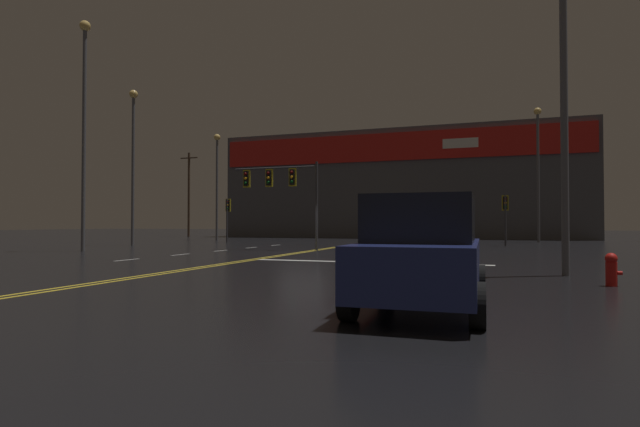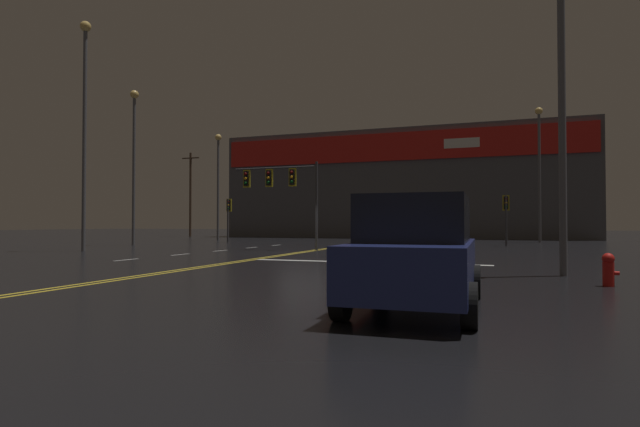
{
  "view_description": "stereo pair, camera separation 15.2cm",
  "coord_description": "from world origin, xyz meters",
  "px_view_note": "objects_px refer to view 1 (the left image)",
  "views": [
    {
      "loc": [
        8.94,
        -23.34,
        1.42
      ],
      "look_at": [
        0.0,
        2.78,
        2.0
      ],
      "focal_mm": 28.0,
      "sensor_mm": 36.0,
      "label": 1
    },
    {
      "loc": [
        9.08,
        -23.29,
        1.42
      ],
      "look_at": [
        0.0,
        2.78,
        2.0
      ],
      "focal_mm": 28.0,
      "sensor_mm": 36.0,
      "label": 2
    }
  ],
  "objects_px": {
    "streetlight_far_left": "(564,61)",
    "fire_hydrant": "(611,269)",
    "traffic_signal_corner_northwest": "(228,210)",
    "parked_car": "(422,252)",
    "streetlight_near_right": "(133,147)",
    "streetlight_far_right": "(538,157)",
    "traffic_signal_corner_northeast": "(505,209)",
    "streetlight_median_approach": "(84,108)",
    "traffic_signal_median": "(279,182)",
    "streetlight_near_left": "(217,172)"
  },
  "relations": [
    {
      "from": "fire_hydrant",
      "to": "parked_car",
      "type": "xyz_separation_m",
      "value": [
        -3.7,
        -4.41,
        0.55
      ]
    },
    {
      "from": "traffic_signal_corner_northeast",
      "to": "parked_car",
      "type": "xyz_separation_m",
      "value": [
        -2.0,
        -25.62,
        -1.45
      ]
    },
    {
      "from": "traffic_signal_corner_northeast",
      "to": "streetlight_far_left",
      "type": "xyz_separation_m",
      "value": [
        1.03,
        -19.05,
        3.51
      ]
    },
    {
      "from": "traffic_signal_corner_northeast",
      "to": "streetlight_near_left",
      "type": "distance_m",
      "value": 24.17
    },
    {
      "from": "traffic_signal_corner_northwest",
      "to": "streetlight_median_approach",
      "type": "height_order",
      "value": "streetlight_median_approach"
    },
    {
      "from": "traffic_signal_corner_northwest",
      "to": "fire_hydrant",
      "type": "xyz_separation_m",
      "value": [
        21.72,
        -20.98,
        -2.07
      ]
    },
    {
      "from": "traffic_signal_corner_northwest",
      "to": "streetlight_near_left",
      "type": "distance_m",
      "value": 6.59
    },
    {
      "from": "traffic_signal_corner_northeast",
      "to": "streetlight_far_left",
      "type": "distance_m",
      "value": 19.4
    },
    {
      "from": "streetlight_near_left",
      "to": "streetlight_far_right",
      "type": "relative_size",
      "value": 0.89
    },
    {
      "from": "traffic_signal_median",
      "to": "streetlight_far_right",
      "type": "bearing_deg",
      "value": 49.14
    },
    {
      "from": "traffic_signal_corner_northwest",
      "to": "parked_car",
      "type": "bearing_deg",
      "value": -54.63
    },
    {
      "from": "streetlight_far_right",
      "to": "streetlight_near_left",
      "type": "bearing_deg",
      "value": -172.28
    },
    {
      "from": "streetlight_near_right",
      "to": "parked_car",
      "type": "height_order",
      "value": "streetlight_near_right"
    },
    {
      "from": "traffic_signal_corner_northwest",
      "to": "streetlight_far_left",
      "type": "height_order",
      "value": "streetlight_far_left"
    },
    {
      "from": "streetlight_far_right",
      "to": "parked_car",
      "type": "xyz_separation_m",
      "value": [
        -4.6,
        -33.29,
        -5.62
      ]
    },
    {
      "from": "streetlight_near_left",
      "to": "traffic_signal_corner_northwest",
      "type": "bearing_deg",
      "value": -50.99
    },
    {
      "from": "streetlight_far_left",
      "to": "streetlight_median_approach",
      "type": "bearing_deg",
      "value": 166.01
    },
    {
      "from": "traffic_signal_median",
      "to": "streetlight_far_right",
      "type": "height_order",
      "value": "streetlight_far_right"
    },
    {
      "from": "streetlight_near_right",
      "to": "streetlight_median_approach",
      "type": "relative_size",
      "value": 0.86
    },
    {
      "from": "traffic_signal_corner_northwest",
      "to": "streetlight_near_left",
      "type": "height_order",
      "value": "streetlight_near_left"
    },
    {
      "from": "traffic_signal_corner_northwest",
      "to": "streetlight_far_right",
      "type": "height_order",
      "value": "streetlight_far_right"
    },
    {
      "from": "streetlight_near_right",
      "to": "streetlight_far_left",
      "type": "relative_size",
      "value": 1.13
    },
    {
      "from": "fire_hydrant",
      "to": "traffic_signal_corner_northwest",
      "type": "bearing_deg",
      "value": 136.0
    },
    {
      "from": "traffic_signal_corner_northeast",
      "to": "parked_car",
      "type": "distance_m",
      "value": 25.74
    },
    {
      "from": "streetlight_near_left",
      "to": "parked_car",
      "type": "height_order",
      "value": "streetlight_near_left"
    },
    {
      "from": "parked_car",
      "to": "traffic_signal_corner_northwest",
      "type": "bearing_deg",
      "value": 125.37
    },
    {
      "from": "streetlight_near_right",
      "to": "streetlight_median_approach",
      "type": "height_order",
      "value": "streetlight_median_approach"
    },
    {
      "from": "traffic_signal_median",
      "to": "streetlight_near_right",
      "type": "xyz_separation_m",
      "value": [
        -11.67,
        2.34,
        2.86
      ]
    },
    {
      "from": "parked_car",
      "to": "streetlight_far_right",
      "type": "bearing_deg",
      "value": 82.12
    },
    {
      "from": "traffic_signal_corner_northwest",
      "to": "streetlight_near_right",
      "type": "distance_m",
      "value": 8.44
    },
    {
      "from": "traffic_signal_corner_northwest",
      "to": "parked_car",
      "type": "distance_m",
      "value": 31.17
    },
    {
      "from": "streetlight_median_approach",
      "to": "streetlight_far_right",
      "type": "distance_m",
      "value": 31.78
    },
    {
      "from": "streetlight_far_right",
      "to": "parked_car",
      "type": "bearing_deg",
      "value": -97.88
    },
    {
      "from": "traffic_signal_corner_northeast",
      "to": "streetlight_median_approach",
      "type": "xyz_separation_m",
      "value": [
        -21.03,
        -13.56,
        5.08
      ]
    },
    {
      "from": "streetlight_near_left",
      "to": "traffic_signal_median",
      "type": "bearing_deg",
      "value": -48.46
    },
    {
      "from": "streetlight_median_approach",
      "to": "streetlight_far_left",
      "type": "relative_size",
      "value": 1.31
    },
    {
      "from": "streetlight_far_right",
      "to": "streetlight_far_left",
      "type": "bearing_deg",
      "value": -93.37
    },
    {
      "from": "streetlight_near_right",
      "to": "fire_hydrant",
      "type": "bearing_deg",
      "value": -29.86
    },
    {
      "from": "traffic_signal_corner_northwest",
      "to": "streetlight_near_right",
      "type": "relative_size",
      "value": 0.32
    },
    {
      "from": "traffic_signal_median",
      "to": "parked_car",
      "type": "distance_m",
      "value": 19.47
    },
    {
      "from": "traffic_signal_corner_northwest",
      "to": "streetlight_far_left",
      "type": "distance_m",
      "value": 28.45
    },
    {
      "from": "streetlight_far_left",
      "to": "fire_hydrant",
      "type": "bearing_deg",
      "value": -72.83
    },
    {
      "from": "streetlight_median_approach",
      "to": "traffic_signal_median",
      "type": "bearing_deg",
      "value": 26.12
    },
    {
      "from": "streetlight_median_approach",
      "to": "fire_hydrant",
      "type": "distance_m",
      "value": 25.0
    },
    {
      "from": "streetlight_near_right",
      "to": "traffic_signal_corner_northwest",
      "type": "bearing_deg",
      "value": 61.56
    },
    {
      "from": "traffic_signal_median",
      "to": "fire_hydrant",
      "type": "relative_size",
      "value": 6.51
    },
    {
      "from": "traffic_signal_corner_northeast",
      "to": "parked_car",
      "type": "bearing_deg",
      "value": -94.46
    },
    {
      "from": "streetlight_near_right",
      "to": "streetlight_far_left",
      "type": "xyz_separation_m",
      "value": [
        24.57,
        -12.33,
        -0.65
      ]
    },
    {
      "from": "streetlight_far_left",
      "to": "streetlight_far_right",
      "type": "distance_m",
      "value": 26.77
    },
    {
      "from": "parked_car",
      "to": "streetlight_median_approach",
      "type": "bearing_deg",
      "value": 147.63
    }
  ]
}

